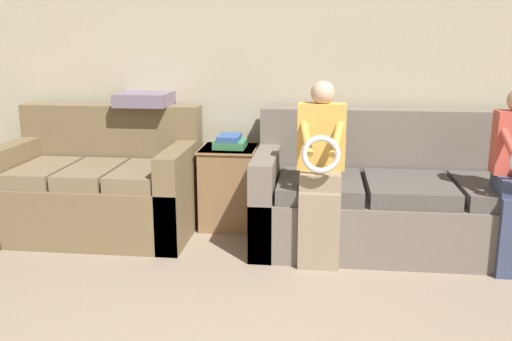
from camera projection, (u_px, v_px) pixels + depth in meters
The scene contains 7 objects.
wall_back at pixel (282, 63), 4.50m from camera, with size 7.26×0.06×2.55m.
couch_main at pixel (405, 201), 4.12m from camera, with size 2.16×0.96×0.94m.
couch_side at pixel (101, 189), 4.38m from camera, with size 1.45×0.90×0.95m.
child_left_seated at pixel (321, 167), 3.71m from camera, with size 0.32×0.37×1.20m.
side_shelf at pixel (229, 186), 4.50m from camera, with size 0.44×0.46×0.64m.
book_stack at pixel (230, 142), 4.42m from camera, with size 0.24×0.25×0.10m.
throw_pillow at pixel (145, 99), 4.49m from camera, with size 0.41×0.41×0.10m.
Camera 1 is at (0.32, -1.42, 1.50)m, focal length 40.00 mm.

